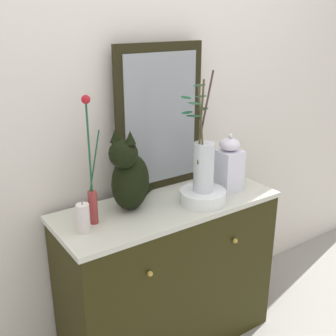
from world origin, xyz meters
name	(u,v)px	position (x,y,z in m)	size (l,w,h in m)	color
wall_back	(135,90)	(0.00, 0.29, 1.30)	(4.40, 0.08, 2.60)	silver
sideboard	(168,275)	(0.00, 0.00, 0.40)	(1.09, 0.44, 0.80)	black
mirror_leaning	(160,119)	(0.08, 0.19, 1.17)	(0.48, 0.03, 0.73)	black
cat_sitting	(130,176)	(-0.18, 0.05, 0.97)	(0.40, 0.32, 0.39)	black
vase_slim_green	(92,187)	(-0.37, 0.02, 0.97)	(0.07, 0.04, 0.55)	maroon
bowl_porcelain	(203,196)	(0.14, -0.08, 0.83)	(0.22, 0.22, 0.06)	white
vase_glass_clear	(203,163)	(0.14, -0.08, 1.00)	(0.17, 0.16, 0.56)	silver
jar_lidded_porcelain	(229,165)	(0.35, -0.03, 0.94)	(0.12, 0.12, 0.30)	white
candle_pillar	(83,218)	(-0.44, -0.03, 0.87)	(0.05, 0.05, 0.14)	silver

